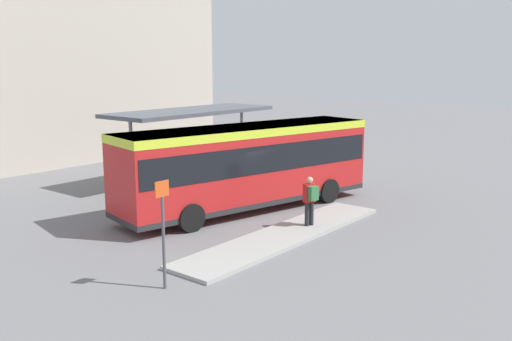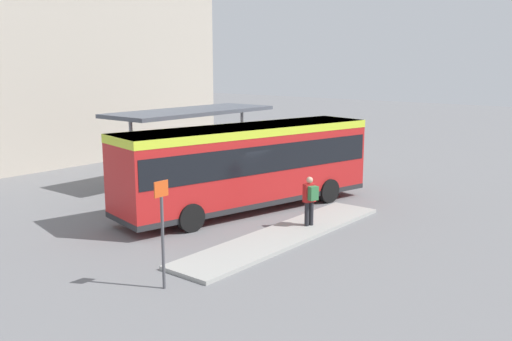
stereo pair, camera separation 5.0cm
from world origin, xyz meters
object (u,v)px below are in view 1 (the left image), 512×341
(pedestrian_waiting, at_px, (310,198))
(platform_sign, at_px, (163,230))
(city_bus, at_px, (248,161))
(bicycle_black, at_px, (330,170))
(bicycle_blue, at_px, (298,166))
(bicycle_orange, at_px, (313,167))

(pedestrian_waiting, xyz_separation_m, platform_sign, (-6.69, -0.03, 0.46))
(city_bus, xyz_separation_m, platform_sign, (-7.37, -3.39, -0.34))
(bicycle_black, distance_m, bicycle_blue, 1.80)
(bicycle_black, xyz_separation_m, bicycle_blue, (-0.23, 1.78, 0.03))
(bicycle_orange, bearing_deg, platform_sign, 102.70)
(bicycle_black, relative_size, bicycle_orange, 0.86)
(city_bus, bearing_deg, bicycle_orange, 26.80)
(platform_sign, bearing_deg, city_bus, 24.70)
(city_bus, relative_size, pedestrian_waiting, 6.37)
(bicycle_black, bearing_deg, bicycle_blue, -1.62)
(city_bus, height_order, pedestrian_waiting, city_bus)
(bicycle_black, relative_size, platform_sign, 0.54)
(bicycle_blue, distance_m, platform_sign, 16.07)
(pedestrian_waiting, bearing_deg, bicycle_blue, -33.58)
(city_bus, relative_size, bicycle_orange, 6.22)
(pedestrian_waiting, bearing_deg, bicycle_black, -43.17)
(bicycle_orange, bearing_deg, city_bus, 97.22)
(bicycle_black, height_order, platform_sign, platform_sign)
(pedestrian_waiting, bearing_deg, bicycle_orange, -38.04)
(pedestrian_waiting, xyz_separation_m, bicycle_orange, (8.17, 5.23, -0.72))
(city_bus, height_order, platform_sign, city_bus)
(bicycle_blue, xyz_separation_m, platform_sign, (-14.80, -6.15, 1.19))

